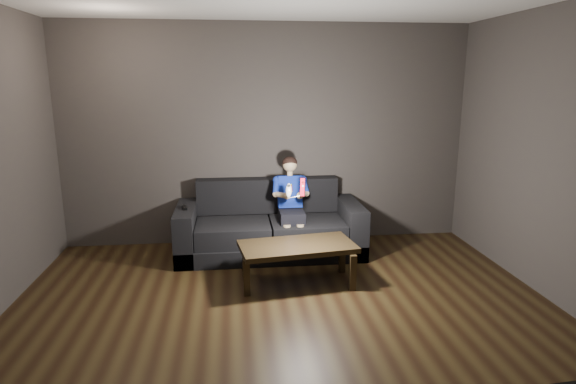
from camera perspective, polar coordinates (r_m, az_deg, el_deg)
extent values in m
plane|color=black|center=(4.01, 0.42, -17.18)|extent=(5.00, 5.00, 0.00)
cube|color=#403B36|center=(5.99, -2.49, 6.71)|extent=(5.00, 0.04, 2.70)
cube|color=#403B36|center=(1.23, 15.90, -20.94)|extent=(5.00, 0.04, 2.70)
cube|color=black|center=(5.79, -2.15, -6.32)|extent=(2.17, 0.94, 0.19)
cube|color=black|center=(5.61, -6.52, -4.80)|extent=(0.85, 0.66, 0.23)
cube|color=black|center=(5.67, 2.29, -4.52)|extent=(0.85, 0.66, 0.23)
cube|color=black|center=(5.98, -2.46, -0.36)|extent=(1.73, 0.22, 0.42)
cube|color=black|center=(5.73, -11.96, -4.66)|extent=(0.22, 0.94, 0.59)
cube|color=black|center=(5.87, 7.39, -4.05)|extent=(0.22, 0.94, 0.59)
cube|color=black|center=(5.58, 0.44, -2.90)|extent=(0.28, 0.36, 0.13)
cube|color=navy|center=(5.70, 0.21, 0.08)|extent=(0.28, 0.20, 0.39)
cube|color=#FFDC00|center=(5.60, 0.31, 0.45)|extent=(0.09, 0.09, 0.09)
cube|color=#C10001|center=(5.60, 0.31, 0.45)|extent=(0.06, 0.06, 0.06)
cylinder|color=tan|center=(5.65, 0.21, 2.21)|extent=(0.07, 0.07, 0.06)
sphere|color=tan|center=(5.63, 0.21, 3.29)|extent=(0.17, 0.17, 0.17)
ellipsoid|color=black|center=(5.64, 0.20, 3.49)|extent=(0.18, 0.18, 0.15)
cylinder|color=navy|center=(5.60, -1.48, 0.59)|extent=(0.08, 0.21, 0.18)
cylinder|color=navy|center=(5.64, 2.04, 0.68)|extent=(0.08, 0.21, 0.18)
cylinder|color=tan|center=(5.47, -0.80, -0.17)|extent=(0.13, 0.22, 0.10)
cylinder|color=tan|center=(5.50, 1.83, -0.10)|extent=(0.13, 0.22, 0.10)
sphere|color=tan|center=(5.39, -0.15, -0.47)|extent=(0.08, 0.08, 0.08)
sphere|color=tan|center=(5.41, 1.43, -0.43)|extent=(0.08, 0.08, 0.08)
cylinder|color=tan|center=(5.45, -0.11, -5.55)|extent=(0.08, 0.08, 0.32)
cylinder|color=tan|center=(5.47, 1.46, -5.49)|extent=(0.08, 0.08, 0.32)
cube|color=red|center=(5.18, 1.75, 0.59)|extent=(0.07, 0.08, 0.20)
cube|color=maroon|center=(5.15, 1.79, 1.13)|extent=(0.03, 0.02, 0.03)
cylinder|color=silver|center=(5.17, 1.78, 0.39)|extent=(0.02, 0.01, 0.02)
ellipsoid|color=silver|center=(5.18, 0.09, 0.19)|extent=(0.08, 0.11, 0.17)
cylinder|color=black|center=(5.13, 0.14, 0.75)|extent=(0.03, 0.01, 0.03)
cube|color=black|center=(5.60, -12.15, -1.79)|extent=(0.07, 0.17, 0.03)
cube|color=black|center=(5.65, -12.11, -1.48)|extent=(0.02, 0.02, 0.00)
cube|color=black|center=(4.86, 1.10, -6.49)|extent=(1.21, 0.72, 0.05)
cube|color=black|center=(4.68, -4.92, -10.06)|extent=(0.06, 0.06, 0.36)
cube|color=black|center=(4.82, 7.68, -9.45)|extent=(0.06, 0.06, 0.36)
cube|color=black|center=(5.12, -5.09, -8.00)|extent=(0.06, 0.06, 0.36)
cube|color=black|center=(5.24, 6.43, -7.51)|extent=(0.06, 0.06, 0.36)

